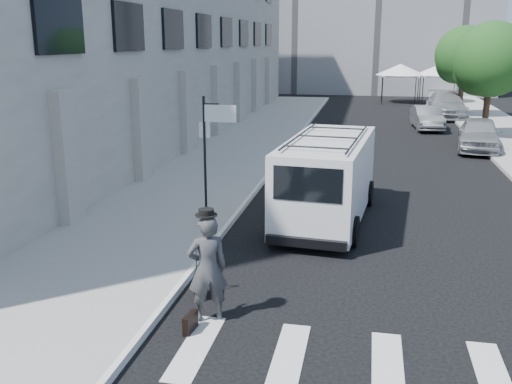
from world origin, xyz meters
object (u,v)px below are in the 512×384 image
at_px(businessman, 208,269).
at_px(cargo_van, 328,178).
at_px(parked_car_a, 479,134).
at_px(suitcase, 201,284).
at_px(parked_car_c, 446,105).
at_px(briefcase, 190,323).
at_px(parked_car_b, 427,118).

height_order(businessman, cargo_van, cargo_van).
relative_size(cargo_van, parked_car_a, 1.42).
bearing_deg(suitcase, parked_car_c, 64.26).
distance_m(cargo_van, parked_car_a, 13.61).
height_order(businessman, parked_car_c, businessman).
xyz_separation_m(businessman, suitcase, (-0.42, 0.90, -0.74)).
distance_m(briefcase, suitcase, 1.42).
xyz_separation_m(businessman, parked_car_b, (6.06, 25.27, -0.34)).
height_order(parked_car_a, parked_car_b, parked_car_a).
relative_size(businessman, briefcase, 4.64).
bearing_deg(parked_car_a, businessman, -105.10).
bearing_deg(parked_car_c, businessman, -104.12).
relative_size(parked_car_a, parked_car_c, 0.79).
bearing_deg(parked_car_c, suitcase, -105.27).
xyz_separation_m(parked_car_b, parked_car_c, (1.72, 5.77, 0.17)).
distance_m(briefcase, parked_car_b, 26.53).
bearing_deg(businessman, parked_car_b, -130.71).
xyz_separation_m(cargo_van, parked_car_a, (6.17, 12.12, -0.45)).
bearing_deg(parked_car_a, briefcase, -105.06).
relative_size(briefcase, parked_car_b, 0.11).
xyz_separation_m(cargo_van, parked_car_b, (4.37, 18.57, -0.56)).
bearing_deg(businessman, briefcase, 41.83).
distance_m(suitcase, parked_car_a, 19.75).
relative_size(businessman, parked_car_b, 0.50).
height_order(parked_car_b, parked_car_c, parked_car_c).
relative_size(briefcase, parked_car_a, 0.10).
bearing_deg(suitcase, parked_car_b, 64.59).
height_order(cargo_van, parked_car_a, cargo_van).
distance_m(suitcase, parked_car_c, 31.24).
bearing_deg(suitcase, businessman, -75.40).
bearing_deg(suitcase, briefcase, -91.34).
distance_m(parked_car_a, parked_car_c, 12.22).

